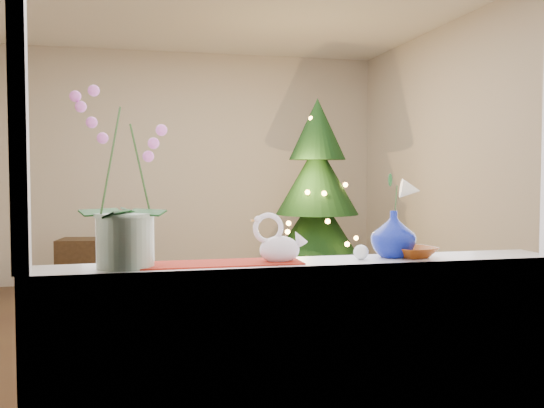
% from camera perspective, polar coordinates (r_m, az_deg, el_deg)
% --- Properties ---
extents(ground, '(5.00, 5.00, 0.00)m').
position_cam_1_polar(ground, '(4.97, -4.77, -12.00)').
color(ground, '#382117').
rests_on(ground, ground).
extents(wall_back, '(4.50, 0.10, 2.70)m').
position_cam_1_polar(wall_back, '(7.28, -7.72, 3.48)').
color(wall_back, beige).
rests_on(wall_back, ground).
extents(wall_front, '(4.50, 0.10, 2.70)m').
position_cam_1_polar(wall_front, '(2.36, 4.12, 4.57)').
color(wall_front, beige).
rests_on(wall_front, ground).
extents(wall_right, '(0.10, 5.00, 2.70)m').
position_cam_1_polar(wall_right, '(5.59, 18.66, 3.51)').
color(wall_right, beige).
rests_on(wall_right, ground).
extents(window_apron, '(2.20, 0.08, 0.88)m').
position_cam_1_polar(window_apron, '(2.54, 3.76, -16.44)').
color(window_apron, white).
rests_on(window_apron, ground).
extents(windowsill, '(2.20, 0.26, 0.04)m').
position_cam_1_polar(windowsill, '(2.51, 3.20, -5.83)').
color(windowsill, white).
rests_on(windowsill, window_apron).
extents(window_frame, '(2.22, 0.06, 1.60)m').
position_cam_1_polar(window_frame, '(2.42, 3.94, 12.86)').
color(window_frame, white).
rests_on(window_frame, windowsill).
extents(runner, '(0.70, 0.20, 0.01)m').
position_cam_1_polar(runner, '(2.43, -5.48, -5.59)').
color(runner, maroon).
rests_on(runner, windowsill).
extents(orchid_pot, '(0.31, 0.31, 0.69)m').
position_cam_1_polar(orchid_pot, '(2.37, -13.72, 2.47)').
color(orchid_pot, white).
rests_on(orchid_pot, windowsill).
extents(swan, '(0.25, 0.17, 0.19)m').
position_cam_1_polar(swan, '(2.45, 0.72, -3.31)').
color(swan, silver).
rests_on(swan, windowsill).
extents(blue_vase, '(0.28, 0.28, 0.23)m').
position_cam_1_polar(blue_vase, '(2.65, 11.37, -2.47)').
color(blue_vase, navy).
rests_on(blue_vase, windowsill).
extents(lily, '(0.13, 0.07, 0.17)m').
position_cam_1_polar(lily, '(2.64, 11.41, 1.90)').
color(lily, beige).
rests_on(lily, blue_vase).
extents(paperweight, '(0.08, 0.08, 0.06)m').
position_cam_1_polar(paperweight, '(2.57, 8.37, -4.51)').
color(paperweight, silver).
rests_on(paperweight, windowsill).
extents(amber_dish, '(0.20, 0.20, 0.04)m').
position_cam_1_polar(amber_dish, '(2.67, 13.12, -4.50)').
color(amber_dish, '#903C0D').
rests_on(amber_dish, windowsill).
extents(xmas_tree, '(1.44, 1.44, 2.04)m').
position_cam_1_polar(xmas_tree, '(6.20, 4.27, 0.52)').
color(xmas_tree, black).
rests_on(xmas_tree, ground).
extents(side_table, '(0.85, 0.53, 0.60)m').
position_cam_1_polar(side_table, '(6.59, -16.01, -5.74)').
color(side_table, black).
rests_on(side_table, ground).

